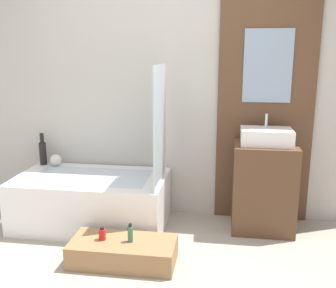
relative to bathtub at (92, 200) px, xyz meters
The scene contains 11 objects.
wall_tiled_back 1.30m from the bathtub, 35.77° to the left, with size 4.20×0.06×2.60m, color #B7B2A8.
wall_wood_accent 1.97m from the bathtub, 13.82° to the left, with size 0.90×0.04×2.60m.
bathtub is the anchor object (origin of this frame).
glass_shower_screen 1.02m from the bathtub, ahead, with size 0.01×0.58×1.05m, color silver.
wooden_step_bench 0.82m from the bathtub, 53.85° to the right, with size 0.83×0.39×0.18m, color #997047.
vanity_cabinet 1.63m from the bathtub, ahead, with size 0.56×0.46×0.82m, color brown.
sink 1.74m from the bathtub, ahead, with size 0.46×0.32×0.26m.
vase_tall_dark 0.79m from the bathtub, 153.35° to the left, with size 0.07×0.07×0.33m.
vase_round_light 0.63m from the bathtub, 148.86° to the left, with size 0.12×0.12×0.12m, color silver.
bottle_soap_primary 0.72m from the bathtub, 64.58° to the right, with size 0.06×0.06×0.11m.
bottle_soap_secondary 0.84m from the bathtub, 50.44° to the right, with size 0.04×0.04×0.15m.
Camera 1 is at (0.62, -2.26, 1.64)m, focal length 42.00 mm.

